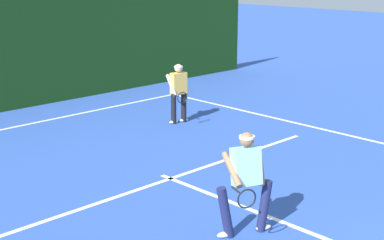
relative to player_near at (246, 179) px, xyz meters
name	(u,v)px	position (x,y,z in m)	size (l,w,h in m)	color
court_line_baseline_far	(30,124)	(0.75, 8.00, -0.89)	(10.08, 0.10, 0.01)	white
court_line_service	(171,179)	(0.75, 2.53, -0.89)	(8.22, 0.10, 0.01)	white
court_line_centre	(296,227)	(0.75, -0.42, -0.89)	(0.10, 6.40, 0.01)	white
player_near	(246,179)	(0.00, 0.00, 0.00)	(1.07, 0.88, 1.63)	#1E234C
player_far	(179,91)	(3.62, 5.39, -0.05)	(0.83, 0.83, 1.55)	black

